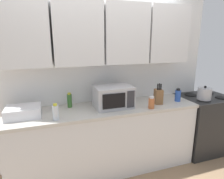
{
  "coord_description": "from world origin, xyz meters",
  "views": [
    {
      "loc": [
        -0.68,
        -2.6,
        1.76
      ],
      "look_at": [
        0.11,
        -0.25,
        1.12
      ],
      "focal_mm": 31.16,
      "sensor_mm": 36.0,
      "label": 1
    }
  ],
  "objects_px": {
    "stove_range": "(202,123)",
    "kettle": "(204,94)",
    "bottle_spice_jar": "(151,103)",
    "bottle_clear_tall": "(56,112)",
    "dish_rack": "(23,112)",
    "microwave": "(113,97)",
    "bottle_blue_cleaner": "(178,95)",
    "knife_block": "(158,96)",
    "bottle_green_oil": "(70,100)"
  },
  "relations": [
    {
      "from": "microwave",
      "to": "bottle_spice_jar",
      "type": "bearing_deg",
      "value": -25.59
    },
    {
      "from": "kettle",
      "to": "bottle_green_oil",
      "type": "height_order",
      "value": "kettle"
    },
    {
      "from": "dish_rack",
      "to": "bottle_clear_tall",
      "type": "relative_size",
      "value": 2.03
    },
    {
      "from": "stove_range",
      "to": "kettle",
      "type": "relative_size",
      "value": 4.45
    },
    {
      "from": "dish_rack",
      "to": "bottle_blue_cleaner",
      "type": "relative_size",
      "value": 2.05
    },
    {
      "from": "stove_range",
      "to": "bottle_green_oil",
      "type": "bearing_deg",
      "value": 175.0
    },
    {
      "from": "bottle_green_oil",
      "to": "bottle_spice_jar",
      "type": "distance_m",
      "value": 1.06
    },
    {
      "from": "microwave",
      "to": "bottle_spice_jar",
      "type": "xyz_separation_m",
      "value": [
        0.45,
        -0.21,
        -0.06
      ]
    },
    {
      "from": "bottle_green_oil",
      "to": "bottle_spice_jar",
      "type": "bearing_deg",
      "value": -21.14
    },
    {
      "from": "bottle_green_oil",
      "to": "kettle",
      "type": "bearing_deg",
      "value": -9.62
    },
    {
      "from": "stove_range",
      "to": "bottle_green_oil",
      "type": "xyz_separation_m",
      "value": [
        -2.06,
        0.18,
        0.54
      ]
    },
    {
      "from": "knife_block",
      "to": "stove_range",
      "type": "bearing_deg",
      "value": 4.01
    },
    {
      "from": "knife_block",
      "to": "bottle_clear_tall",
      "type": "xyz_separation_m",
      "value": [
        -1.36,
        -0.13,
        -0.02
      ]
    },
    {
      "from": "microwave",
      "to": "bottle_blue_cleaner",
      "type": "distance_m",
      "value": 0.96
    },
    {
      "from": "kettle",
      "to": "knife_block",
      "type": "relative_size",
      "value": 0.72
    },
    {
      "from": "microwave",
      "to": "dish_rack",
      "type": "xyz_separation_m",
      "value": [
        -1.08,
        0.01,
        -0.08
      ]
    },
    {
      "from": "dish_rack",
      "to": "stove_range",
      "type": "bearing_deg",
      "value": -0.44
    },
    {
      "from": "bottle_green_oil",
      "to": "bottle_blue_cleaner",
      "type": "height_order",
      "value": "bottle_green_oil"
    },
    {
      "from": "stove_range",
      "to": "knife_block",
      "type": "distance_m",
      "value": 1.05
    },
    {
      "from": "stove_range",
      "to": "kettle",
      "type": "xyz_separation_m",
      "value": [
        -0.17,
        -0.14,
        0.55
      ]
    },
    {
      "from": "kettle",
      "to": "bottle_spice_jar",
      "type": "xyz_separation_m",
      "value": [
        -0.9,
        -0.06,
        -0.02
      ]
    },
    {
      "from": "knife_block",
      "to": "bottle_green_oil",
      "type": "distance_m",
      "value": 1.2
    },
    {
      "from": "kettle",
      "to": "knife_block",
      "type": "distance_m",
      "value": 0.72
    },
    {
      "from": "stove_range",
      "to": "bottle_clear_tall",
      "type": "distance_m",
      "value": 2.32
    },
    {
      "from": "bottle_blue_cleaner",
      "to": "bottle_clear_tall",
      "type": "bearing_deg",
      "value": -175.29
    },
    {
      "from": "stove_range",
      "to": "kettle",
      "type": "bearing_deg",
      "value": -140.53
    },
    {
      "from": "microwave",
      "to": "bottle_blue_cleaner",
      "type": "height_order",
      "value": "microwave"
    },
    {
      "from": "kettle",
      "to": "dish_rack",
      "type": "relative_size",
      "value": 0.54
    },
    {
      "from": "kettle",
      "to": "bottle_spice_jar",
      "type": "bearing_deg",
      "value": -176.1
    },
    {
      "from": "bottle_blue_cleaner",
      "to": "knife_block",
      "type": "bearing_deg",
      "value": -178.79
    },
    {
      "from": "stove_range",
      "to": "bottle_spice_jar",
      "type": "relative_size",
      "value": 5.72
    },
    {
      "from": "bottle_blue_cleaner",
      "to": "bottle_clear_tall",
      "type": "height_order",
      "value": "bottle_clear_tall"
    },
    {
      "from": "bottle_clear_tall",
      "to": "bottle_spice_jar",
      "type": "bearing_deg",
      "value": -0.34
    },
    {
      "from": "bottle_green_oil",
      "to": "bottle_spice_jar",
      "type": "relative_size",
      "value": 1.22
    },
    {
      "from": "stove_range",
      "to": "microwave",
      "type": "xyz_separation_m",
      "value": [
        -1.52,
        0.01,
        0.59
      ]
    },
    {
      "from": "bottle_green_oil",
      "to": "bottle_clear_tall",
      "type": "xyz_separation_m",
      "value": [
        -0.19,
        -0.37,
        -0.0
      ]
    },
    {
      "from": "bottle_spice_jar",
      "to": "bottle_clear_tall",
      "type": "relative_size",
      "value": 0.85
    },
    {
      "from": "kettle",
      "to": "bottle_blue_cleaner",
      "type": "relative_size",
      "value": 1.11
    },
    {
      "from": "microwave",
      "to": "knife_block",
      "type": "bearing_deg",
      "value": -6.73
    },
    {
      "from": "bottle_clear_tall",
      "to": "knife_block",
      "type": "bearing_deg",
      "value": 5.54
    },
    {
      "from": "dish_rack",
      "to": "bottle_spice_jar",
      "type": "relative_size",
      "value": 2.38
    },
    {
      "from": "dish_rack",
      "to": "bottle_green_oil",
      "type": "relative_size",
      "value": 1.96
    },
    {
      "from": "microwave",
      "to": "knife_block",
      "type": "distance_m",
      "value": 0.64
    },
    {
      "from": "microwave",
      "to": "bottle_clear_tall",
      "type": "bearing_deg",
      "value": -164.23
    },
    {
      "from": "bottle_blue_cleaner",
      "to": "bottle_spice_jar",
      "type": "height_order",
      "value": "bottle_blue_cleaner"
    },
    {
      "from": "bottle_spice_jar",
      "to": "bottle_clear_tall",
      "type": "xyz_separation_m",
      "value": [
        -1.18,
        0.01,
        0.01
      ]
    },
    {
      "from": "knife_block",
      "to": "bottle_spice_jar",
      "type": "distance_m",
      "value": 0.23
    },
    {
      "from": "stove_range",
      "to": "kettle",
      "type": "height_order",
      "value": "kettle"
    },
    {
      "from": "microwave",
      "to": "bottle_blue_cleaner",
      "type": "bearing_deg",
      "value": -4.05
    },
    {
      "from": "stove_range",
      "to": "dish_rack",
      "type": "xyz_separation_m",
      "value": [
        -2.6,
        0.02,
        0.51
      ]
    }
  ]
}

